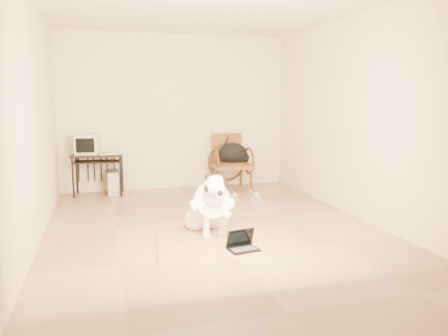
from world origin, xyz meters
name	(u,v)px	position (x,y,z in m)	size (l,w,h in m)	color
floor	(206,220)	(0.00, 0.00, 0.00)	(4.50, 4.50, 0.00)	tan
ceiling	(204,8)	(0.00, 0.00, 2.70)	(4.50, 4.50, 0.00)	silver
wall_back	(176,112)	(0.00, 2.25, 1.35)	(4.50, 4.50, 0.00)	beige
wall_front	(271,130)	(0.00, -2.25, 1.35)	(4.50, 4.50, 0.00)	beige
wall_left	(37,120)	(-2.00, 0.00, 1.35)	(4.50, 4.50, 0.00)	beige
wall_right	(344,116)	(2.00, 0.00, 1.35)	(4.50, 4.50, 0.00)	beige
rug	(228,241)	(0.04, -0.92, 0.01)	(1.70, 1.37, 0.02)	#C44121
dog	(210,207)	(-0.09, -0.60, 0.33)	(0.55, 1.14, 0.82)	silver
laptop	(242,244)	(0.09, -1.26, 0.07)	(0.34, 0.27, 0.22)	black
computer_desk	(98,160)	(-1.36, 1.98, 0.59)	(0.87, 0.54, 0.69)	black
crt_monitor	(87,144)	(-1.52, 2.02, 0.85)	(0.42, 0.40, 0.33)	beige
desk_keyboard	(112,153)	(-1.14, 1.91, 0.70)	(0.42, 0.15, 0.03)	beige
pc_tower	(114,182)	(-1.12, 1.97, 0.20)	(0.20, 0.44, 0.40)	#48484A
rattan_chair	(231,162)	(0.88, 1.81, 0.49)	(0.66, 0.63, 0.98)	brown
backpack	(234,154)	(0.96, 1.82, 0.62)	(0.55, 0.42, 0.37)	black
sneaker_left	(232,196)	(0.70, 1.11, 0.04)	(0.12, 0.29, 0.10)	white
sneaker_right	(254,195)	(1.06, 1.04, 0.05)	(0.16, 0.33, 0.11)	white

